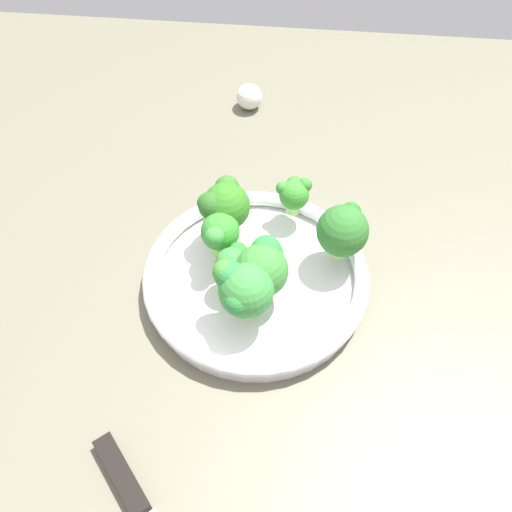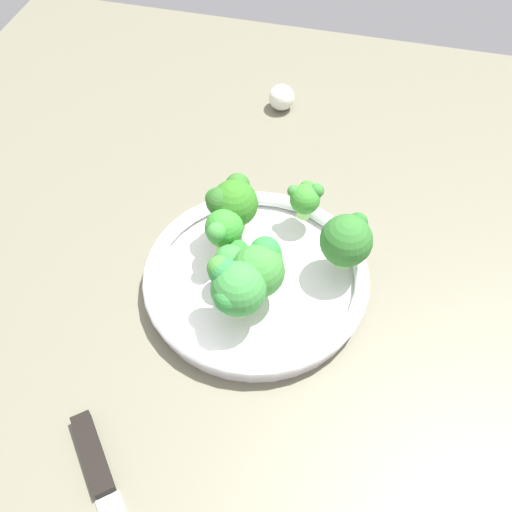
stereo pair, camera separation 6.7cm
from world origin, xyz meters
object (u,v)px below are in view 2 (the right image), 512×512
at_px(broccoli_floret_2, 232,261).
at_px(broccoli_floret_6, 232,202).
at_px(broccoli_floret_4, 347,239).
at_px(broccoli_floret_0, 305,198).
at_px(broccoli_floret_1, 232,287).
at_px(knife, 106,494).
at_px(broccoli_floret_5, 261,266).
at_px(bowl, 256,278).
at_px(garlic_bulb, 282,97).
at_px(broccoli_floret_3, 224,228).

bearing_deg(broccoli_floret_2, broccoli_floret_6, 15.54).
bearing_deg(broccoli_floret_4, broccoli_floret_0, 44.09).
height_order(broccoli_floret_1, knife, broccoli_floret_1).
distance_m(broccoli_floret_2, broccoli_floret_6, 0.09).
relative_size(broccoli_floret_4, broccoli_floret_5, 1.03).
distance_m(bowl, broccoli_floret_1, 0.09).
distance_m(broccoli_floret_5, garlic_bulb, 0.42).
height_order(broccoli_floret_1, broccoli_floret_2, broccoli_floret_1).
bearing_deg(garlic_bulb, broccoli_floret_0, -161.21).
height_order(broccoli_floret_3, garlic_bulb, broccoli_floret_3).
relative_size(broccoli_floret_2, broccoli_floret_5, 0.72).
bearing_deg(garlic_bulb, bowl, -172.40).
relative_size(broccoli_floret_0, garlic_bulb, 1.20).
relative_size(broccoli_floret_5, broccoli_floret_6, 0.97).
xyz_separation_m(broccoli_floret_4, knife, (-0.35, 0.20, -0.08)).
distance_m(broccoli_floret_5, broccoli_floret_6, 0.11).
relative_size(broccoli_floret_0, broccoli_floret_5, 0.70).
height_order(broccoli_floret_0, knife, broccoli_floret_0).
relative_size(broccoli_floret_3, garlic_bulb, 1.50).
bearing_deg(broccoli_floret_0, broccoli_floret_4, -135.91).
xyz_separation_m(broccoli_floret_0, garlic_bulb, (0.27, 0.09, -0.05)).
height_order(bowl, broccoli_floret_4, broccoli_floret_4).
height_order(broccoli_floret_4, knife, broccoli_floret_4).
distance_m(bowl, knife, 0.32).
height_order(bowl, broccoli_floret_1, broccoli_floret_1).
distance_m(bowl, garlic_bulb, 0.39).
distance_m(broccoli_floret_3, broccoli_floret_6, 0.04).
bearing_deg(broccoli_floret_3, bowl, -117.69).
relative_size(bowl, broccoli_floret_6, 3.78).
relative_size(broccoli_floret_0, broccoli_floret_1, 0.69).
bearing_deg(broccoli_floret_3, garlic_bulb, 0.32).
distance_m(broccoli_floret_4, garlic_bulb, 0.38).
distance_m(broccoli_floret_4, broccoli_floret_6, 0.16).
height_order(broccoli_floret_2, broccoli_floret_3, broccoli_floret_3).
relative_size(broccoli_floret_1, broccoli_floret_2, 1.43).
height_order(broccoli_floret_5, knife, broccoli_floret_5).
bearing_deg(bowl, broccoli_floret_1, 168.65).
bearing_deg(knife, broccoli_floret_3, -6.50).
relative_size(broccoli_floret_1, broccoli_floret_3, 1.16).
height_order(broccoli_floret_0, broccoli_floret_6, broccoli_floret_6).
bearing_deg(garlic_bulb, broccoli_floret_4, -154.95).
bearing_deg(broccoli_floret_4, garlic_bulb, 25.05).
xyz_separation_m(bowl, broccoli_floret_2, (-0.02, 0.03, 0.05)).
relative_size(broccoli_floret_3, broccoli_floret_6, 0.85).
bearing_deg(broccoli_floret_1, broccoli_floret_0, -17.00).
bearing_deg(broccoli_floret_0, broccoli_floret_5, 167.71).
distance_m(broccoli_floret_0, broccoli_floret_6, 0.10).
height_order(broccoli_floret_0, broccoli_floret_5, broccoli_floret_5).
bearing_deg(broccoli_floret_4, broccoli_floret_6, 81.90).
xyz_separation_m(knife, garlic_bulb, (0.69, -0.04, 0.02)).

